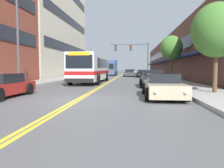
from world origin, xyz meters
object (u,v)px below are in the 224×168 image
car_black_parked_right_far (143,74)px  street_tree_right_mid (171,48)px  car_red_parked_left_mid (0,86)px  car_charcoal_parked_right_mid (153,79)px  box_truck (111,68)px  car_dark_grey_moving_lead (130,73)px  car_navy_parked_left_far (98,73)px  car_silver_moving_second (132,72)px  traffic_signal_mast (134,52)px  city_bus (92,67)px  street_lamp_left_near (21,15)px  street_tree_right_near (217,30)px  fire_hydrant (165,78)px  car_beige_parked_right_foreground (163,86)px  car_white_parked_left_near (88,74)px

car_black_parked_right_far → street_tree_right_mid: size_ratio=0.90×
car_red_parked_left_mid → car_black_parked_right_far: car_black_parked_right_far is taller
car_charcoal_parked_right_mid → box_truck: size_ratio=0.61×
car_dark_grey_moving_lead → car_navy_parked_left_far: bearing=164.2°
car_red_parked_left_mid → car_navy_parked_left_far: size_ratio=0.99×
car_silver_moving_second → traffic_signal_mast: size_ratio=0.64×
city_bus → street_lamp_left_near: 9.99m
street_tree_right_near → street_tree_right_mid: bearing=90.8°
car_black_parked_right_far → car_silver_moving_second: car_black_parked_right_far is taller
city_bus → fire_hydrant: (7.74, -0.58, -1.09)m
car_silver_moving_second → street_tree_right_near: (4.84, -46.14, 3.04)m
car_black_parked_right_far → fire_hydrant: bearing=-83.9°
car_silver_moving_second → street_tree_right_near: bearing=-84.0°
street_tree_right_mid → fire_hydrant: 4.81m
car_red_parked_left_mid → car_beige_parked_right_foreground: car_red_parked_left_mid is taller
car_navy_parked_left_far → street_tree_right_mid: street_tree_right_mid is taller
car_white_parked_left_near → car_silver_moving_second: (6.77, 25.57, -0.04)m
car_red_parked_left_mid → street_tree_right_near: bearing=9.9°
car_beige_parked_right_foreground → car_silver_moving_second: car_silver_moving_second is taller
traffic_signal_mast → car_black_parked_right_far: bearing=4.4°
street_tree_right_near → car_charcoal_parked_right_mid: bearing=118.3°
car_navy_parked_left_far → car_black_parked_right_far: size_ratio=1.06×
car_navy_parked_left_far → car_silver_moving_second: (6.75, 16.05, -0.05)m
car_navy_parked_left_far → car_beige_parked_right_foreground: (8.55, -31.14, -0.06)m
car_navy_parked_left_far → street_tree_right_mid: 20.59m
street_tree_right_near → fire_hydrant: size_ratio=6.24×
traffic_signal_mast → street_tree_right_near: 25.41m
car_silver_moving_second → box_truck: size_ratio=0.59×
car_navy_parked_left_far → traffic_signal_mast: bearing=-35.3°
car_red_parked_left_mid → box_truck: size_ratio=0.68×
car_red_parked_left_mid → car_black_parked_right_far: size_ratio=1.05×
car_beige_parked_right_foreground → traffic_signal_mast: bearing=93.0°
car_red_parked_left_mid → fire_hydrant: car_red_parked_left_mid is taller
car_red_parked_left_mid → car_black_parked_right_far: 28.47m
city_bus → street_lamp_left_near: (-3.22, -8.79, 3.51)m
city_bus → car_silver_moving_second: bearing=83.2°
street_tree_right_near → box_truck: bearing=105.2°
car_beige_parked_right_foreground → street_lamp_left_near: (-9.26, 2.83, 4.58)m
car_white_parked_left_near → fire_hydrant: bearing=-45.9°
car_beige_parked_right_foreground → car_silver_moving_second: 47.22m
street_lamp_left_near → street_tree_right_near: size_ratio=1.76×
box_truck → traffic_signal_mast: traffic_signal_mast is taller
car_charcoal_parked_right_mid → car_silver_moving_second: car_charcoal_parked_right_mid is taller
car_red_parked_left_mid → car_silver_moving_second: car_silver_moving_second is taller
car_silver_moving_second → street_tree_right_mid: 33.38m
car_charcoal_parked_right_mid → fire_hydrant: size_ratio=5.47×
city_bus → street_tree_right_mid: bearing=16.8°
city_bus → box_truck: 24.32m
car_dark_grey_moving_lead → city_bus: bearing=-102.2°
city_bus → traffic_signal_mast: 15.41m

